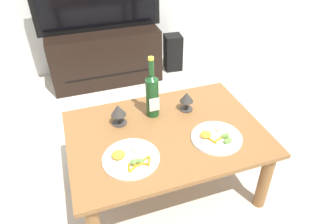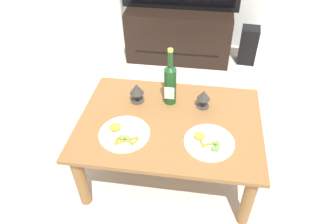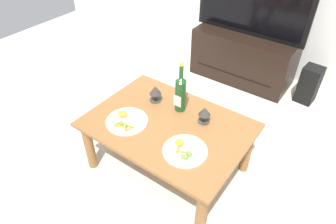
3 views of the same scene
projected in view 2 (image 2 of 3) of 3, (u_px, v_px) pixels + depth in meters
ground_plane at (169, 168)px, 2.13m from camera, size 6.40×6.40×0.00m
dining_table at (170, 130)px, 1.88m from camera, size 1.10×0.79×0.45m
tv_stand at (179, 33)px, 3.12m from camera, size 1.04×0.48×0.52m
floor_speaker at (248, 45)px, 3.08m from camera, size 0.19×0.19×0.38m
wine_bottle at (170, 83)px, 1.88m from camera, size 0.08×0.08×0.38m
goblet_left at (137, 90)px, 1.92m from camera, size 0.09×0.09×0.13m
goblet_right at (204, 96)px, 1.88m from camera, size 0.08×0.08×0.12m
dinner_plate_left at (124, 133)px, 1.74m from camera, size 0.29×0.29×0.05m
dinner_plate_right at (209, 142)px, 1.69m from camera, size 0.28×0.28×0.05m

